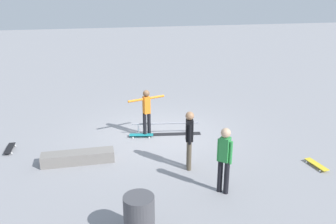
# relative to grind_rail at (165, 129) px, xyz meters

# --- Properties ---
(ground_plane) EXTENTS (60.00, 60.00, 0.00)m
(ground_plane) POSITION_rel_grind_rail_xyz_m (0.25, -0.01, -0.19)
(ground_plane) COLOR gray
(grind_rail) EXTENTS (2.45, 0.53, 0.44)m
(grind_rail) POSITION_rel_grind_rail_xyz_m (0.00, 0.00, 0.00)
(grind_rail) COLOR black
(grind_rail) RESTS_ON ground_plane
(skate_ledge) EXTENTS (2.07, 0.52, 0.33)m
(skate_ledge) POSITION_rel_grind_rail_xyz_m (2.85, 1.53, -0.02)
(skate_ledge) COLOR gray
(skate_ledge) RESTS_ON ground_plane
(skater_main) EXTENTS (1.26, 0.47, 1.61)m
(skater_main) POSITION_rel_grind_rail_xyz_m (0.62, -0.03, 0.75)
(skater_main) COLOR black
(skater_main) RESTS_ON ground_plane
(skateboard_main) EXTENTS (0.82, 0.36, 0.09)m
(skateboard_main) POSITION_rel_grind_rail_xyz_m (0.83, 0.05, -0.12)
(skateboard_main) COLOR teal
(skateboard_main) RESTS_ON ground_plane
(bystander_black_shirt) EXTENTS (0.23, 0.39, 1.70)m
(bystander_black_shirt) POSITION_rel_grind_rail_xyz_m (-0.21, 2.48, 0.77)
(bystander_black_shirt) COLOR brown
(bystander_black_shirt) RESTS_ON ground_plane
(bystander_green_shirt) EXTENTS (0.34, 0.32, 1.73)m
(bystander_green_shirt) POSITION_rel_grind_rail_xyz_m (-0.74, 3.82, 0.79)
(bystander_green_shirt) COLOR black
(bystander_green_shirt) RESTS_ON ground_plane
(loose_skateboard_yellow) EXTENTS (0.35, 0.82, 0.09)m
(loose_skateboard_yellow) POSITION_rel_grind_rail_xyz_m (-3.80, 3.08, -0.12)
(loose_skateboard_yellow) COLOR yellow
(loose_skateboard_yellow) RESTS_ON ground_plane
(loose_skateboard_black) EXTENTS (0.27, 0.80, 0.09)m
(loose_skateboard_black) POSITION_rel_grind_rail_xyz_m (4.98, 0.30, -0.12)
(loose_skateboard_black) COLOR black
(loose_skateboard_black) RESTS_ON ground_plane
(trash_bin) EXTENTS (0.64, 0.64, 0.95)m
(trash_bin) POSITION_rel_grind_rail_xyz_m (1.49, 5.09, 0.28)
(trash_bin) COLOR #47474C
(trash_bin) RESTS_ON ground_plane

